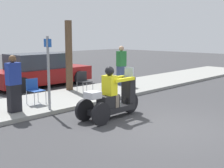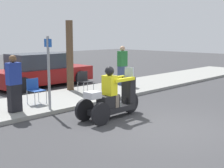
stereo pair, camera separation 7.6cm
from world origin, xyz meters
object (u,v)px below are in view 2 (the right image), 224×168
at_px(motorcycle_trike, 112,99).
at_px(folding_chair_set_back, 35,88).
at_px(tree_trunk, 70,56).
at_px(parked_car_lot_right, 42,71).
at_px(street_sign, 49,70).
at_px(spectator_by_tree, 122,66).
at_px(spectator_near_curb, 14,85).
at_px(folding_chair_curbside, 84,80).

distance_m(motorcycle_trike, folding_chair_set_back, 2.86).
bearing_deg(tree_trunk, folding_chair_set_back, -153.58).
xyz_separation_m(parked_car_lot_right, street_sign, (-2.61, -4.40, 0.60)).
height_order(spectator_by_tree, parked_car_lot_right, spectator_by_tree).
distance_m(spectator_near_curb, street_sign, 1.08).
distance_m(motorcycle_trike, folding_chair_curbside, 3.43).
distance_m(tree_trunk, street_sign, 3.36).
bearing_deg(folding_chair_set_back, motorcycle_trike, -73.62).
xyz_separation_m(spectator_by_tree, parked_car_lot_right, (-2.30, 2.90, -0.25)).
relative_size(spectator_near_curb, street_sign, 0.76).
height_order(motorcycle_trike, tree_trunk, tree_trunk).
bearing_deg(folding_chair_set_back, spectator_near_curb, -152.50).
bearing_deg(folding_chair_curbside, tree_trunk, 88.15).
bearing_deg(folding_chair_curbside, spectator_near_curb, -166.38).
bearing_deg(tree_trunk, spectator_near_curb, -153.26).
xyz_separation_m(folding_chair_curbside, parked_car_lot_right, (0.11, 3.10, 0.09)).
bearing_deg(spectator_near_curb, tree_trunk, 26.74).
xyz_separation_m(motorcycle_trike, street_sign, (-0.92, 1.74, 0.78)).
bearing_deg(motorcycle_trike, spectator_by_tree, 39.01).
xyz_separation_m(folding_chair_set_back, folding_chair_curbside, (2.39, 0.30, 0.00)).
distance_m(spectator_by_tree, folding_chair_curbside, 2.45).
bearing_deg(street_sign, folding_chair_set_back, 83.48).
xyz_separation_m(spectator_by_tree, street_sign, (-4.92, -1.49, 0.36)).
bearing_deg(parked_car_lot_right, spectator_near_curb, -131.76).
height_order(spectator_near_curb, folding_chair_set_back, spectator_near_curb).
distance_m(spectator_near_curb, tree_trunk, 3.88).
bearing_deg(spectator_by_tree, folding_chair_curbside, -175.26).
height_order(folding_chair_curbside, parked_car_lot_right, parked_car_lot_right).
height_order(folding_chair_curbside, tree_trunk, tree_trunk).
height_order(spectator_near_curb, tree_trunk, tree_trunk).
bearing_deg(tree_trunk, street_sign, -139.04).
height_order(spectator_by_tree, folding_chair_set_back, spectator_by_tree).
distance_m(motorcycle_trike, tree_trunk, 4.37).
bearing_deg(folding_chair_set_back, parked_car_lot_right, 53.71).
bearing_deg(street_sign, spectator_by_tree, 16.90).
xyz_separation_m(spectator_near_curb, folding_chair_curbside, (3.39, 0.82, -0.30)).
xyz_separation_m(spectator_near_curb, folding_chair_set_back, (1.01, 0.52, -0.30)).
bearing_deg(parked_car_lot_right, motorcycle_trike, -105.41).
height_order(folding_chair_set_back, parked_car_lot_right, parked_car_lot_right).
xyz_separation_m(spectator_near_curb, parked_car_lot_right, (3.51, 3.93, -0.21)).
relative_size(folding_chair_curbside, street_sign, 0.37).
bearing_deg(spectator_by_tree, spectator_near_curb, -170.02).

